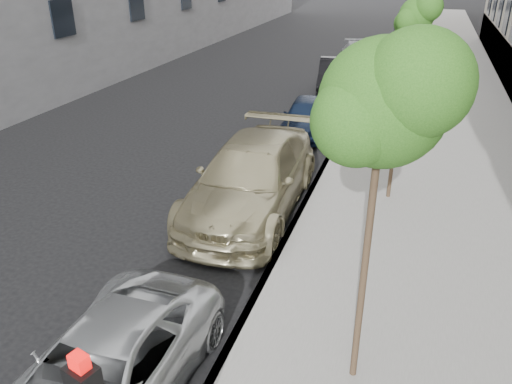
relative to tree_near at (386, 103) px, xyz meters
The scene contains 10 objects.
sidewalk 22.93m from the tree_near, 87.27° to the left, with size 6.40×72.00×0.14m, color gray.
curb 23.00m from the tree_near, 95.21° to the left, with size 0.15×72.00×0.14m, color #9E9B93.
tree_near is the anchor object (origin of this frame).
tree_mid 6.56m from the tree_near, 90.00° to the left, with size 1.51×1.31×4.14m.
tree_far 13.00m from the tree_near, 90.00° to the left, with size 1.59×1.39×4.67m.
minivan 5.26m from the tree_near, 154.69° to the right, with size 2.07×4.50×1.25m, color #B6B9BB.
suv 6.93m from the tree_near, 123.82° to the left, with size 2.45×6.02×1.75m, color tan.
sedan_blue 12.31m from the tree_near, 106.48° to the left, with size 1.54×3.83×1.30m, color black.
sedan_black 18.11m from the tree_near, 100.80° to the left, with size 1.62×4.66×1.53m, color black.
sedan_rear 24.92m from the tree_near, 97.76° to the left, with size 1.72×4.24×1.23m, color gray.
Camera 1 is at (3.55, -4.37, 5.96)m, focal length 35.00 mm.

